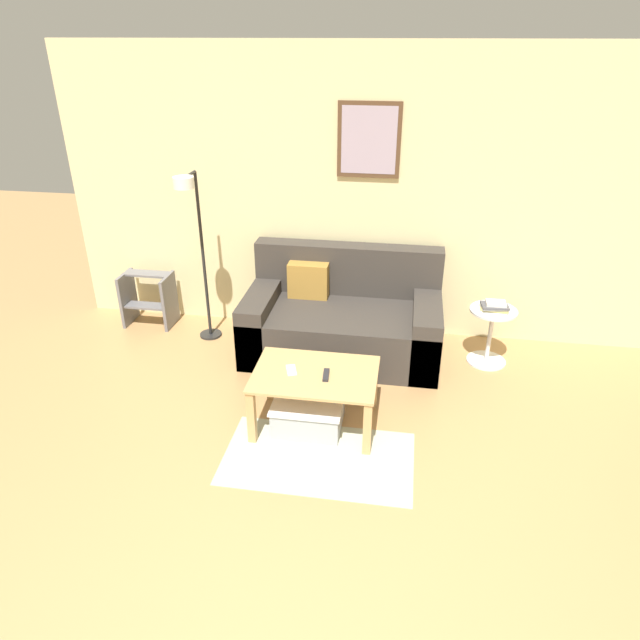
% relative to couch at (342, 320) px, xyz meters
% --- Properties ---
extents(wall_back, '(5.60, 0.09, 2.55)m').
position_rel_couch_xyz_m(wall_back, '(0.15, 0.49, 0.98)').
color(wall_back, beige).
rests_on(wall_back, ground_plane).
extents(area_rug, '(1.29, 0.74, 0.01)m').
position_rel_couch_xyz_m(area_rug, '(0.03, -1.50, -0.30)').
color(area_rug, '#B2B79E').
rests_on(area_rug, ground_plane).
extents(couch, '(1.69, 0.94, 0.89)m').
position_rel_couch_xyz_m(couch, '(0.00, 0.00, 0.00)').
color(couch, '#38332D').
rests_on(couch, ground_plane).
extents(coffee_table, '(0.88, 0.62, 0.44)m').
position_rel_couch_xyz_m(coffee_table, '(-0.06, -1.12, 0.06)').
color(coffee_table, tan).
rests_on(coffee_table, ground_plane).
extents(storage_bin, '(0.51, 0.43, 0.23)m').
position_rel_couch_xyz_m(storage_bin, '(-0.10, -1.16, -0.19)').
color(storage_bin, '#9EA3A8').
rests_on(storage_bin, ground_plane).
extents(floor_lamp, '(0.21, 0.45, 1.57)m').
position_rel_couch_xyz_m(floor_lamp, '(-1.27, -0.08, 0.77)').
color(floor_lamp, black).
rests_on(floor_lamp, ground_plane).
extents(side_table, '(0.40, 0.40, 0.51)m').
position_rel_couch_xyz_m(side_table, '(1.28, -0.01, 0.01)').
color(side_table, white).
rests_on(side_table, ground_plane).
extents(book_stack, '(0.25, 0.20, 0.08)m').
position_rel_couch_xyz_m(book_stack, '(1.28, -0.01, 0.24)').
color(book_stack, '#D8C666').
rests_on(book_stack, side_table).
extents(remote_control, '(0.05, 0.15, 0.02)m').
position_rel_couch_xyz_m(remote_control, '(0.02, -1.15, 0.15)').
color(remote_control, '#232328').
rests_on(remote_control, coffee_table).
extents(cell_phone, '(0.11, 0.15, 0.01)m').
position_rel_couch_xyz_m(cell_phone, '(-0.23, -1.11, 0.14)').
color(cell_phone, silver).
rests_on(cell_phone, coffee_table).
extents(step_stool, '(0.46, 0.32, 0.52)m').
position_rel_couch_xyz_m(step_stool, '(-1.94, 0.22, -0.02)').
color(step_stool, slate).
rests_on(step_stool, ground_plane).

